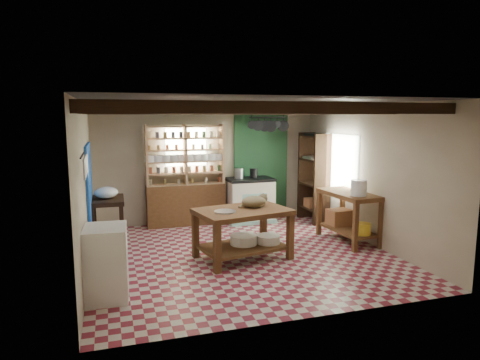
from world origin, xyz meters
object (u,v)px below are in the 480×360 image
object	(u,v)px
white_cabinet	(106,263)
cat	(254,202)
stove	(249,200)
prep_table	(108,222)
work_table	(242,234)
right_counter	(348,217)

from	to	relation	value
white_cabinet	cat	distance (m)	2.69
stove	prep_table	bearing A→B (deg)	-163.77
work_table	right_counter	world-z (taller)	right_counter
work_table	right_counter	bearing A→B (deg)	-2.57
right_counter	cat	xyz separation A→B (m)	(-1.99, -0.25, 0.46)
prep_table	white_cabinet	distance (m)	2.39
work_table	prep_table	world-z (taller)	prep_table
stove	cat	xyz separation A→B (m)	(-0.67, -2.26, 0.44)
right_counter	stove	bearing A→B (deg)	119.69
work_table	right_counter	size ratio (longest dim) A/B	1.12
prep_table	white_cabinet	xyz separation A→B (m)	(-0.02, -2.39, 0.04)
work_table	stove	world-z (taller)	stove
work_table	white_cabinet	xyz separation A→B (m)	(-2.18, -0.99, 0.06)
stove	white_cabinet	world-z (taller)	stove
stove	cat	bearing A→B (deg)	-107.67
stove	cat	size ratio (longest dim) A/B	2.41
work_table	prep_table	bearing A→B (deg)	135.63
work_table	cat	world-z (taller)	cat
work_table	cat	size ratio (longest dim) A/B	3.50
stove	prep_table	world-z (taller)	stove
prep_table	cat	world-z (taller)	cat
prep_table	white_cabinet	bearing A→B (deg)	-89.46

